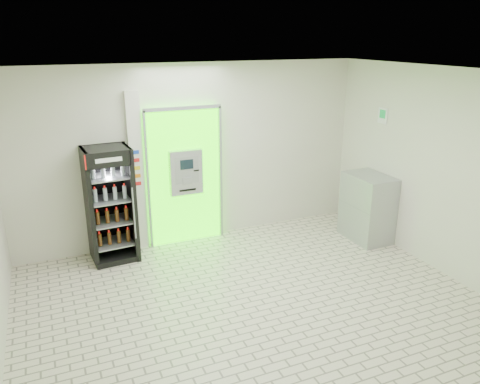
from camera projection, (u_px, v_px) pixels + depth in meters
ground at (255, 306)px, 6.18m from camera, size 6.00×6.00×0.00m
room_shell at (257, 173)px, 5.59m from camera, size 6.00×6.00×6.00m
atm_assembly at (185, 175)px, 7.83m from camera, size 1.30×0.24×2.33m
pillar at (137, 173)px, 7.53m from camera, size 0.22×0.11×2.60m
beverage_cooler at (110, 207)px, 7.27m from camera, size 0.72×0.67×1.82m
steel_cabinet at (367, 208)px, 8.07m from camera, size 0.59×0.87×1.15m
exit_sign at (383, 116)px, 7.83m from camera, size 0.02×0.22×0.26m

